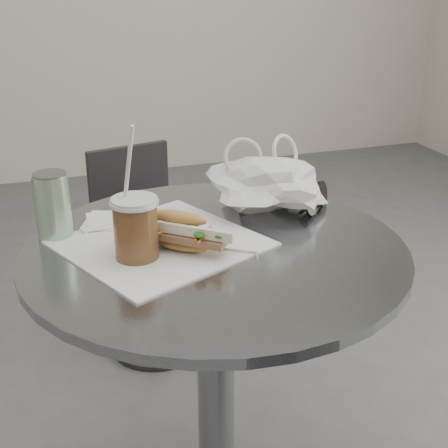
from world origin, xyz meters
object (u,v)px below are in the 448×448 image
object	(u,v)px
iced_coffee	(136,228)
sunglasses	(315,200)
chair_far	(149,263)
drink_can	(53,205)
cafe_table	(216,363)
banh_mi	(181,232)

from	to	relation	value
iced_coffee	sunglasses	distance (m)	0.45
chair_far	iced_coffee	size ratio (longest dim) A/B	2.64
drink_can	chair_far	bearing A→B (deg)	64.48
iced_coffee	drink_can	world-z (taller)	iced_coffee
cafe_table	sunglasses	xyz separation A→B (m)	(0.28, 0.12, 0.30)
cafe_table	drink_can	world-z (taller)	drink_can
sunglasses	iced_coffee	bearing A→B (deg)	153.08
chair_far	drink_can	bearing A→B (deg)	51.88
cafe_table	sunglasses	size ratio (longest dim) A/B	6.94
banh_mi	iced_coffee	distance (m)	0.09
cafe_table	drink_can	bearing A→B (deg)	152.37
drink_can	iced_coffee	bearing A→B (deg)	-48.93
cafe_table	sunglasses	bearing A→B (deg)	23.39
sunglasses	drink_can	size ratio (longest dim) A/B	0.81
cafe_table	banh_mi	size ratio (longest dim) A/B	3.32
banh_mi	drink_can	distance (m)	0.27
iced_coffee	drink_can	xyz separation A→B (m)	(-0.14, 0.16, 0.00)
chair_far	banh_mi	bearing A→B (deg)	70.58
banh_mi	iced_coffee	size ratio (longest dim) A/B	0.88
chair_far	banh_mi	xyz separation A→B (m)	(-0.10, -0.83, 0.47)
chair_far	cafe_table	bearing A→B (deg)	75.29
chair_far	banh_mi	size ratio (longest dim) A/B	3.01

